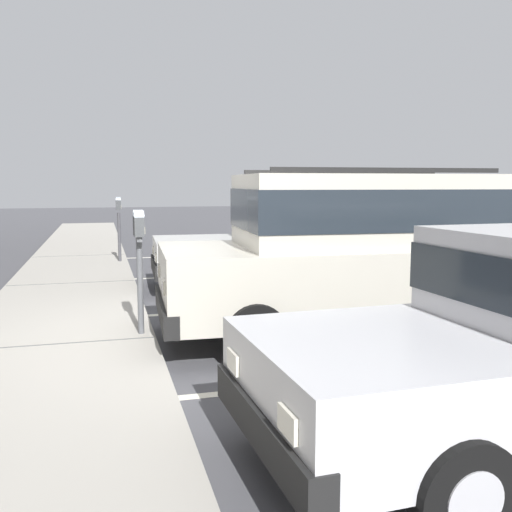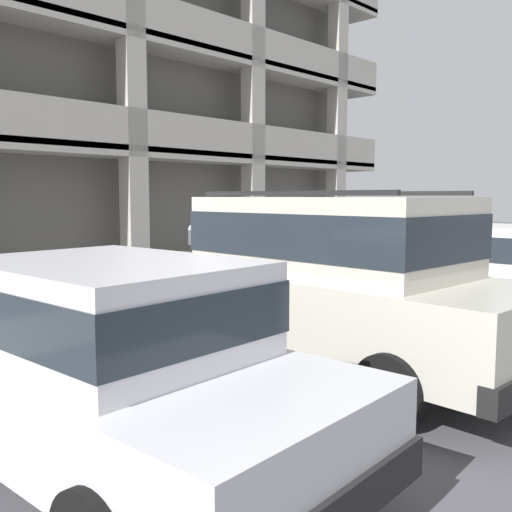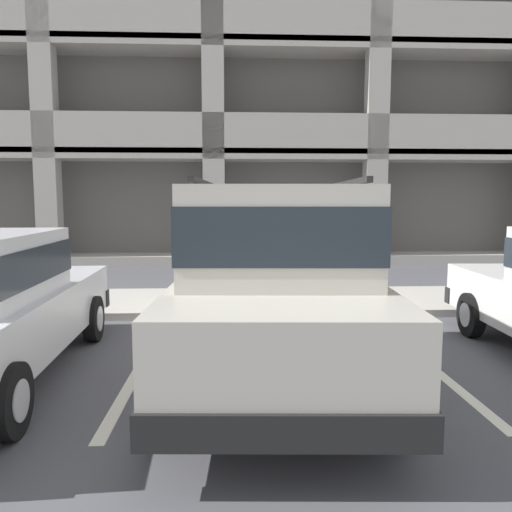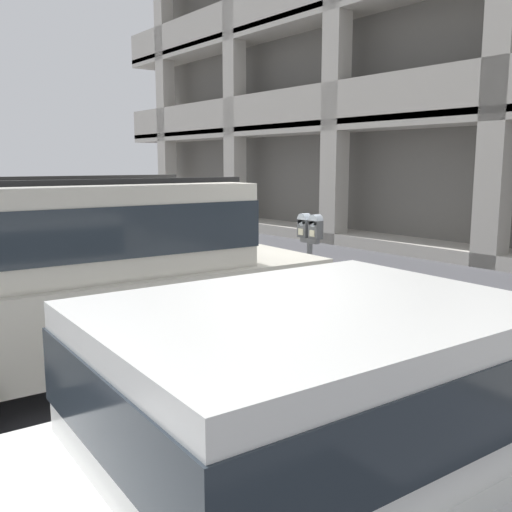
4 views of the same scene
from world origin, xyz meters
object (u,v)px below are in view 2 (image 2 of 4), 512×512
object	(u,v)px
silver_suv	(327,276)
parking_meter_near	(200,249)
red_sedan	(95,357)
parking_meter_far	(412,236)
dark_hatchback	(472,271)

from	to	relation	value
silver_suv	parking_meter_near	bearing A→B (deg)	84.88
silver_suv	red_sedan	size ratio (longest dim) A/B	1.07
silver_suv	red_sedan	world-z (taller)	silver_suv
red_sedan	parking_meter_near	xyz separation A→B (m)	(3.42, 2.76, 0.38)
parking_meter_near	parking_meter_far	size ratio (longest dim) A/B	1.00
red_sedan	silver_suv	bearing A→B (deg)	0.93
dark_hatchback	parking_meter_far	distance (m)	4.34
parking_meter_far	dark_hatchback	bearing A→B (deg)	-139.67
dark_hatchback	parking_meter_near	xyz separation A→B (m)	(-3.20, 2.78, 0.38)
parking_meter_near	parking_meter_far	xyz separation A→B (m)	(6.51, 0.02, -0.12)
parking_meter_near	red_sedan	bearing A→B (deg)	-141.07
silver_suv	parking_meter_near	size ratio (longest dim) A/B	3.37
dark_hatchback	parking_meter_far	xyz separation A→B (m)	(3.31, 2.81, 0.25)
parking_meter_near	parking_meter_far	distance (m)	6.51
silver_suv	red_sedan	bearing A→B (deg)	-173.93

